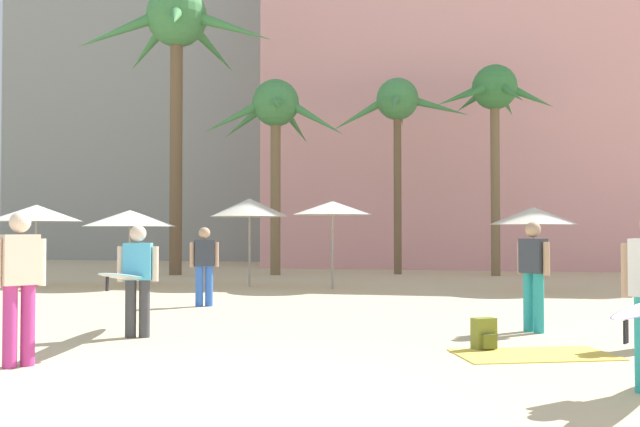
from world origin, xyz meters
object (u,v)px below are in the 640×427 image
Objects in this scene: person_near_left at (19,281)px; cafe_umbrella_0 at (533,216)px; palm_tree_far_left at (275,116)px; cafe_umbrella_4 at (333,208)px; cafe_umbrella_6 at (130,218)px; person_near_right at (133,277)px; person_mid_right at (204,263)px; beach_towel at (534,355)px; palm_tree_left at (494,100)px; backpack at (484,335)px; cafe_umbrella_2 at (250,208)px; cafe_umbrella_1 at (36,213)px; palm_tree_right at (177,35)px; palm_tree_center at (398,110)px; person_far_right at (533,271)px.

cafe_umbrella_0 is at bearing -83.99° from person_near_left.
palm_tree_far_left is 2.96× the size of cafe_umbrella_4.
cafe_umbrella_6 is at bearing -113.23° from palm_tree_far_left.
person_mid_right is at bearing -7.92° from person_near_right.
palm_tree_left is at bearing 89.38° from beach_towel.
palm_tree_far_left is 2.73× the size of cafe_umbrella_6.
person_near_left reaches higher than person_near_right.
palm_tree_left is 17.70× the size of backpack.
palm_tree_far_left reaches higher than person_mid_right.
cafe_umbrella_2 is 0.97× the size of cafe_umbrella_6.
beach_towel is at bearing -63.35° from palm_tree_far_left.
cafe_umbrella_1 is 6.07× the size of backpack.
cafe_umbrella_0 is at bearing 4.40° from cafe_umbrella_1.
palm_tree_left is 0.71× the size of palm_tree_right.
person_near_right reaches higher than backpack.
cafe_umbrella_4 is (2.45, -0.32, -0.04)m from cafe_umbrella_2.
beach_towel is (4.37, -9.41, -2.18)m from cafe_umbrella_4.
palm_tree_right is at bearing 132.58° from cafe_umbrella_2.
palm_tree_center is at bearing 174.67° from palm_tree_left.
palm_tree_right is 4.09× the size of cafe_umbrella_1.
person_far_right is (6.07, 4.08, -0.04)m from person_near_left.
cafe_umbrella_4 is 8.72m from person_far_right.
person_near_right is at bearing 162.63° from person_mid_right.
cafe_umbrella_6 is (-5.75, -0.40, -0.26)m from cafe_umbrella_4.
person_mid_right is (-2.92, -11.78, -5.12)m from palm_tree_center.
palm_tree_right is 19.41m from backpack.
palm_tree_left reaches higher than cafe_umbrella_2.
beach_towel is at bearing -52.39° from palm_tree_right.
cafe_umbrella_2 is at bearing -8.33° from person_near_right.
backpack is at bearing -153.00° from person_mid_right.
cafe_umbrella_1 is 8.46m from cafe_umbrella_4.
person_mid_right is 6.83m from person_far_right.
palm_tree_right is (-7.77, -2.05, 2.62)m from palm_tree_center.
person_near_right is (-4.96, -0.07, 0.70)m from backpack.
person_far_right is at bearing -58.14° from cafe_umbrella_4.
cafe_umbrella_4 is 0.92× the size of cafe_umbrella_6.
cafe_umbrella_6 is 13.03m from backpack.
palm_tree_center is 8.45m from palm_tree_right.
person_near_left is (-5.28, -2.27, 0.78)m from backpack.
cafe_umbrella_4 is (3.17, -5.61, -3.54)m from palm_tree_far_left.
cafe_umbrella_2 is at bearing 125.02° from beach_towel.
person_near_right is at bearing -124.33° from cafe_umbrella_0.
cafe_umbrella_2 is 0.79× the size of person_near_right.
person_near_left is at bearing 156.07° from person_near_right.
palm_tree_left reaches higher than cafe_umbrella_0.
cafe_umbrella_2 is at bearing 179.36° from cafe_umbrella_0.
person_mid_right is at bearing -31.24° from cafe_umbrella_1.
cafe_umbrella_6 is 1.51× the size of person_far_right.
backpack is 5.80m from person_near_left.
palm_tree_center is 17.73m from beach_towel.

